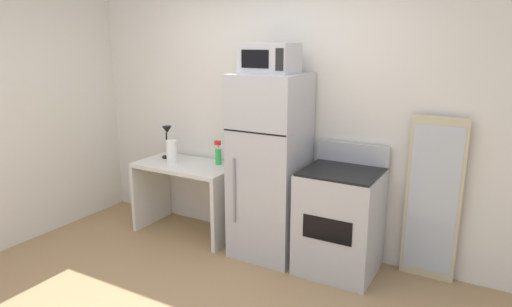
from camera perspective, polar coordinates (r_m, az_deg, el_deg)
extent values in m
cube|color=silver|center=(4.39, 2.69, 5.24)|extent=(5.00, 0.10, 2.60)
cube|color=silver|center=(4.67, -8.82, -1.53)|extent=(1.06, 0.58, 0.04)
cube|color=silver|center=(5.10, -13.18, -4.80)|extent=(0.04, 0.58, 0.71)
cube|color=silver|center=(4.50, -3.49, -7.01)|extent=(0.04, 0.58, 0.71)
cylinder|color=black|center=(4.94, -11.22, -0.42)|extent=(0.11, 0.11, 0.02)
cylinder|color=black|center=(4.91, -11.30, 1.15)|extent=(0.02, 0.02, 0.26)
cone|color=black|center=(4.84, -11.28, 2.99)|extent=(0.10, 0.10, 0.08)
cylinder|color=green|center=(4.59, -4.82, -0.40)|extent=(0.06, 0.06, 0.16)
cylinder|color=white|center=(4.56, -4.84, 0.84)|extent=(0.02, 0.02, 0.04)
cube|color=red|center=(4.55, -4.93, 1.36)|extent=(0.06, 0.03, 0.04)
cylinder|color=white|center=(4.69, -10.68, 0.22)|extent=(0.11, 0.11, 0.24)
cube|color=#B7B7BC|center=(4.12, 1.79, -1.74)|extent=(0.62, 0.59, 1.70)
cube|color=black|center=(3.78, -0.27, 2.65)|extent=(0.60, 0.00, 0.01)
cylinder|color=gray|center=(4.01, -2.81, -4.76)|extent=(0.02, 0.02, 0.60)
cube|color=#B7B7BC|center=(3.95, 1.76, 12.02)|extent=(0.46, 0.34, 0.26)
cube|color=black|center=(3.82, -0.16, 11.96)|extent=(0.26, 0.01, 0.15)
cube|color=black|center=(3.71, 3.00, 11.87)|extent=(0.07, 0.01, 0.18)
cube|color=#B7B7BC|center=(4.00, 10.55, -8.61)|extent=(0.66, 0.60, 0.90)
cube|color=black|center=(3.84, 10.86, -2.27)|extent=(0.63, 0.58, 0.02)
cube|color=#B7B7BC|center=(4.08, 12.20, 0.06)|extent=(0.66, 0.04, 0.18)
cube|color=black|center=(3.71, 9.02, -9.60)|extent=(0.42, 0.01, 0.20)
cube|color=#C6B793|center=(4.00, 21.61, -5.53)|extent=(0.44, 0.03, 1.40)
cube|color=#B2BCC6|center=(3.99, 21.57, -5.60)|extent=(0.39, 0.00, 1.26)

